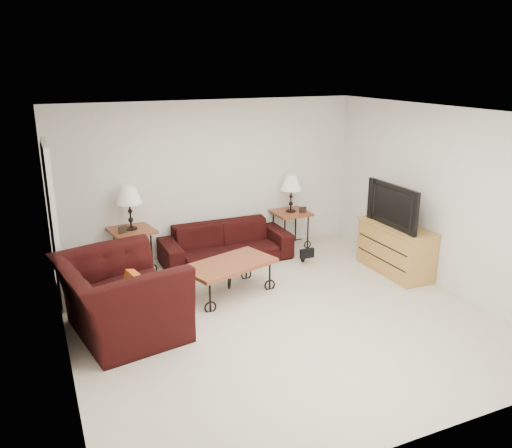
{
  "coord_description": "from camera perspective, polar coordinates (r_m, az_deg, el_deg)",
  "views": [
    {
      "loc": [
        -2.64,
        -5.26,
        3.03
      ],
      "look_at": [
        0.0,
        0.7,
        1.0
      ],
      "focal_mm": 36.24,
      "sensor_mm": 36.0,
      "label": 1
    }
  ],
  "objects": [
    {
      "name": "photo_frame_left",
      "position": [
        7.75,
        -14.49,
        -0.61
      ],
      "size": [
        0.13,
        0.06,
        0.11
      ],
      "primitive_type": "cube",
      "rotation": [
        0.0,
        0.0,
        0.34
      ],
      "color": "black",
      "rests_on": "side_table_left"
    },
    {
      "name": "photo_frame_right",
      "position": [
        8.7,
        5.19,
        1.58
      ],
      "size": [
        0.13,
        0.04,
        0.1
      ],
      "primitive_type": "cube",
      "rotation": [
        0.0,
        0.0,
        -0.2
      ],
      "color": "black",
      "rests_on": "side_table_right"
    },
    {
      "name": "wall_front",
      "position": [
        4.22,
        18.15,
        -8.61
      ],
      "size": [
        5.0,
        0.02,
        2.5
      ],
      "primitive_type": "cube",
      "color": "silver",
      "rests_on": "ground"
    },
    {
      "name": "sofa",
      "position": [
        8.23,
        -3.34,
        -2.1
      ],
      "size": [
        2.05,
        0.8,
        0.6
      ],
      "primitive_type": "imported",
      "color": "black",
      "rests_on": "ground"
    },
    {
      "name": "backpack",
      "position": [
        8.21,
        5.23,
        -2.7
      ],
      "size": [
        0.39,
        0.32,
        0.46
      ],
      "primitive_type": "ellipsoid",
      "rotation": [
        0.0,
        0.0,
        -0.15
      ],
      "color": "black",
      "rests_on": "ground"
    },
    {
      "name": "wall_right",
      "position": [
        7.57,
        19.86,
        2.65
      ],
      "size": [
        0.02,
        5.0,
        2.5
      ],
      "primitive_type": "cube",
      "color": "silver",
      "rests_on": "ground"
    },
    {
      "name": "tv_stand",
      "position": [
        8.04,
        15.13,
        -2.66
      ],
      "size": [
        0.51,
        1.23,
        0.74
      ],
      "primitive_type": "cube",
      "color": "tan",
      "rests_on": "ground"
    },
    {
      "name": "side_table_right",
      "position": [
        8.87,
        3.81,
        -0.57
      ],
      "size": [
        0.58,
        0.58,
        0.63
      ],
      "primitive_type": "cube",
      "rotation": [
        0.0,
        0.0,
        0.01
      ],
      "color": "brown",
      "rests_on": "ground"
    },
    {
      "name": "wall_back",
      "position": [
        8.39,
        -5.01,
        4.98
      ],
      "size": [
        5.0,
        0.02,
        2.5
      ],
      "primitive_type": "cube",
      "color": "silver",
      "rests_on": "ground"
    },
    {
      "name": "armchair",
      "position": [
        6.19,
        -14.75,
        -7.8
      ],
      "size": [
        1.48,
        1.62,
        0.93
      ],
      "primitive_type": "imported",
      "rotation": [
        0.0,
        0.0,
        1.75
      ],
      "color": "black",
      "rests_on": "ground"
    },
    {
      "name": "television",
      "position": [
        7.83,
        15.4,
        2.03
      ],
      "size": [
        0.14,
        1.1,
        0.63
      ],
      "primitive_type": "imported",
      "rotation": [
        0.0,
        0.0,
        -1.57
      ],
      "color": "black",
      "rests_on": "tv_stand"
    },
    {
      "name": "doorway",
      "position": [
        7.2,
        -21.55,
        -0.16
      ],
      "size": [
        0.08,
        0.94,
        2.04
      ],
      "primitive_type": "cube",
      "color": "black",
      "rests_on": "ground"
    },
    {
      "name": "wall_left",
      "position": [
        5.55,
        -21.14,
        -2.61
      ],
      "size": [
        0.02,
        5.0,
        2.5
      ],
      "primitive_type": "cube",
      "color": "silver",
      "rests_on": "ground"
    },
    {
      "name": "side_table_left",
      "position": [
        8.03,
        -13.42,
        -2.81
      ],
      "size": [
        0.7,
        0.7,
        0.67
      ],
      "primitive_type": "cube",
      "rotation": [
        0.0,
        0.0,
        0.16
      ],
      "color": "brown",
      "rests_on": "ground"
    },
    {
      "name": "ground",
      "position": [
        6.62,
        2.5,
        -9.96
      ],
      "size": [
        5.0,
        5.0,
        0.0
      ],
      "primitive_type": "plane",
      "color": "beige",
      "rests_on": "ground"
    },
    {
      "name": "lamp_left",
      "position": [
        7.83,
        -13.76,
        1.77
      ],
      "size": [
        0.43,
        0.43,
        0.67
      ],
      "primitive_type": null,
      "rotation": [
        0.0,
        0.0,
        0.16
      ],
      "color": "black",
      "rests_on": "side_table_left"
    },
    {
      "name": "coffee_table",
      "position": [
        7.08,
        -2.96,
        -6.01
      ],
      "size": [
        1.38,
        1.01,
        0.46
      ],
      "primitive_type": "cube",
      "rotation": [
        0.0,
        0.0,
        0.31
      ],
      "color": "brown",
      "rests_on": "ground"
    },
    {
      "name": "lamp_right",
      "position": [
        8.7,
        3.89,
        3.38
      ],
      "size": [
        0.36,
        0.36,
        0.63
      ],
      "primitive_type": null,
      "rotation": [
        0.0,
        0.0,
        0.01
      ],
      "color": "black",
      "rests_on": "side_table_right"
    },
    {
      "name": "ceiling",
      "position": [
        5.91,
        2.82,
        12.13
      ],
      "size": [
        5.0,
        5.0,
        0.0
      ],
      "primitive_type": "plane",
      "color": "white",
      "rests_on": "wall_back"
    },
    {
      "name": "throw_pillow",
      "position": [
        6.15,
        -13.32,
        -7.31
      ],
      "size": [
        0.18,
        0.43,
        0.42
      ],
      "primitive_type": "cube",
      "rotation": [
        0.0,
        0.0,
        1.75
      ],
      "color": "#B24916",
      "rests_on": "armchair"
    }
  ]
}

